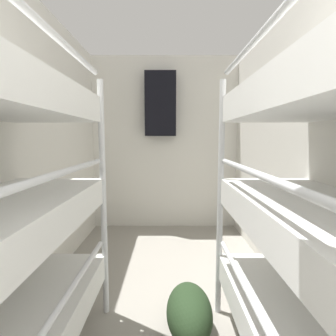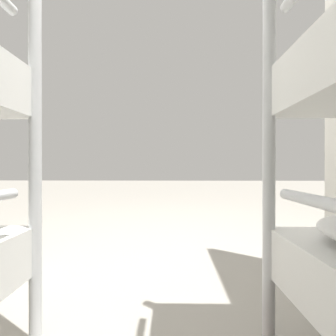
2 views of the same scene
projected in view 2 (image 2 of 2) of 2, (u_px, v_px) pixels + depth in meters
The scene contains 1 object.
ground_plane at pixel (159, 276), 1.41m from camera, with size 20.00×20.00×0.00m, color gray.
Camera 2 is at (-0.08, 1.40, 0.68)m, focal length 24.00 mm.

